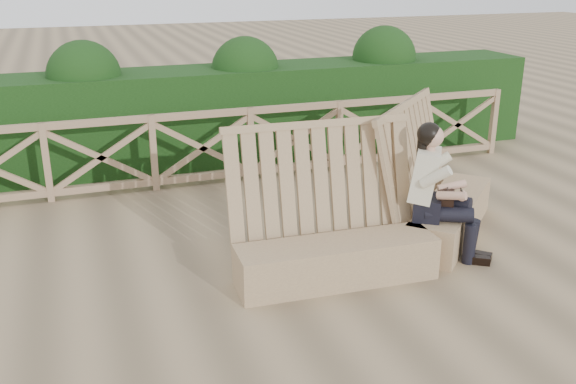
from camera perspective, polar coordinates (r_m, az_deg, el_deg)
name	(u,v)px	position (r m, az deg, el deg)	size (l,w,h in m)	color
ground	(280,292)	(6.46, -0.67, -8.90)	(60.00, 60.00, 0.00)	brown
bench	(393,221)	(7.21, 9.33, -2.52)	(3.73, 2.04, 1.58)	#8D6F51
woman	(436,188)	(7.11, 13.05, 0.34)	(0.94, 0.83, 1.52)	black
guardrail	(203,148)	(9.40, -7.58, 3.89)	(10.10, 0.09, 1.10)	#86684E
hedge	(186,117)	(10.50, -9.02, 6.60)	(12.00, 1.20, 1.50)	black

